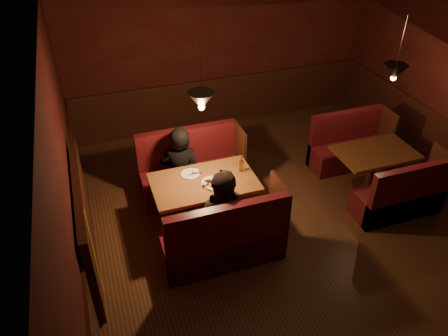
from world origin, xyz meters
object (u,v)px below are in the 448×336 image
object	(u,v)px
main_table	(205,191)
second_bench_far	(348,148)
second_table	(374,161)
diner_a	(180,158)
main_bench_near	(225,243)
main_bench_far	(192,173)
second_bench_near	(402,198)
diner_b	(227,206)

from	to	relation	value
main_table	second_bench_far	distance (m)	2.98
second_table	diner_a	bearing A→B (deg)	168.98
main_table	second_table	bearing A→B (deg)	-0.44
main_bench_near	second_table	distance (m)	2.95
main_bench_far	main_bench_near	distance (m)	1.68
main_table	second_bench_near	xyz separation A→B (m)	(2.87, -0.77, -0.30)
second_bench_far	diner_b	size ratio (longest dim) A/B	0.83
main_table	diner_a	world-z (taller)	diner_a
main_bench_far	main_bench_near	bearing A→B (deg)	-90.00
second_bench_far	diner_b	world-z (taller)	diner_b
second_bench_near	second_bench_far	bearing A→B (deg)	90.00
main_table	diner_b	size ratio (longest dim) A/B	0.89
main_bench_far	second_table	size ratio (longest dim) A/B	1.30
main_bench_near	second_bench_near	distance (m)	2.85
main_table	second_bench_far	size ratio (longest dim) A/B	1.07
diner_a	diner_b	distance (m)	1.28
second_bench_far	diner_a	world-z (taller)	diner_a
second_table	diner_b	size ratio (longest dim) A/B	0.75
second_table	main_bench_far	bearing A→B (deg)	163.01
main_bench_near	diner_b	bearing A→B (deg)	65.32
main_bench_near	second_bench_far	distance (m)	3.26
diner_b	second_table	bearing A→B (deg)	33.32
main_bench_far	main_bench_near	xyz separation A→B (m)	(0.00, -1.68, 0.00)
second_bench_near	diner_a	bearing A→B (deg)	156.43
second_bench_near	diner_b	xyz separation A→B (m)	(-2.77, 0.10, 0.52)
main_bench_far	second_table	bearing A→B (deg)	-16.99
main_table	main_bench_far	xyz separation A→B (m)	(0.02, 0.84, -0.26)
main_bench_near	second_bench_far	size ratio (longest dim) A/B	1.18
second_bench_near	diner_b	world-z (taller)	diner_b
main_table	diner_a	size ratio (longest dim) A/B	0.85
main_table	second_table	xyz separation A→B (m)	(2.84, -0.02, -0.09)
main_table	main_bench_far	size ratio (longest dim) A/B	0.91
main_table	main_bench_near	world-z (taller)	main_bench_near
diner_b	main_table	bearing A→B (deg)	118.20
main_bench_near	diner_a	world-z (taller)	diner_a
second_table	diner_b	bearing A→B (deg)	-166.70
main_bench_far	diner_b	size ratio (longest dim) A/B	0.97
main_table	main_bench_near	bearing A→B (deg)	-88.84
second_bench_near	second_table	bearing A→B (deg)	92.20
main_bench_near	diner_b	xyz separation A→B (m)	(0.08, 0.17, 0.48)
second_bench_near	diner_a	size ratio (longest dim) A/B	0.80
second_table	second_bench_near	xyz separation A→B (m)	(0.03, -0.75, -0.21)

